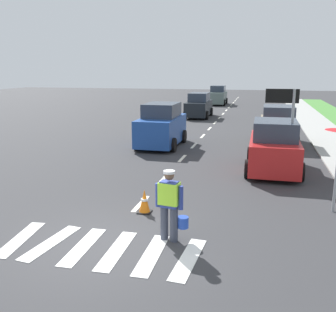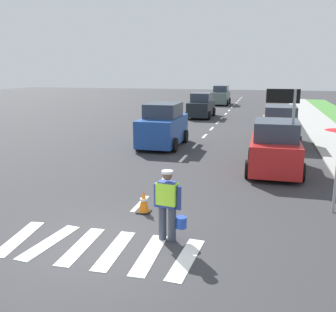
{
  "view_description": "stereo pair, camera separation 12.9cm",
  "coord_description": "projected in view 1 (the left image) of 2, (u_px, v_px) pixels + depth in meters",
  "views": [
    {
      "loc": [
        3.32,
        -7.38,
        3.86
      ],
      "look_at": [
        0.42,
        4.37,
        1.1
      ],
      "focal_mm": 40.53,
      "sensor_mm": 36.0,
      "label": 1
    },
    {
      "loc": [
        3.44,
        -7.35,
        3.86
      ],
      "look_at": [
        0.42,
        4.37,
        1.1
      ],
      "focal_mm": 40.53,
      "sensor_mm": 36.0,
      "label": 2
    }
  ],
  "objects": [
    {
      "name": "crosswalk_stripes",
      "position": [
        100.0,
        248.0,
        8.38
      ],
      "size": [
        4.54,
        1.93,
        0.01
      ],
      "color": "white",
      "rests_on": "ground"
    },
    {
      "name": "lane_direction_sign",
      "position": [
        286.0,
        111.0,
        13.54
      ],
      "size": [
        1.16,
        0.11,
        3.2
      ],
      "color": "gray",
      "rests_on": "ground"
    },
    {
      "name": "car_oncoming_lead",
      "position": [
        161.0,
        126.0,
        19.43
      ],
      "size": [
        2.06,
        4.03,
        2.2
      ],
      "color": "#1E4799",
      "rests_on": "ground"
    },
    {
      "name": "ground_plane",
      "position": [
        215.0,
        122.0,
        28.5
      ],
      "size": [
        96.0,
        96.0,
        0.0
      ],
      "primitive_type": "plane",
      "color": "#333335"
    },
    {
      "name": "car_parked_far",
      "position": [
        278.0,
        126.0,
        19.94
      ],
      "size": [
        2.03,
        3.87,
        2.03
      ],
      "color": "gray",
      "rests_on": "ground"
    },
    {
      "name": "car_parked_curbside",
      "position": [
        274.0,
        148.0,
        14.55
      ],
      "size": [
        2.06,
        3.87,
        1.99
      ],
      "color": "red",
      "rests_on": "ground"
    },
    {
      "name": "road_worker",
      "position": [
        170.0,
        202.0,
        8.59
      ],
      "size": [
        0.77,
        0.36,
        1.67
      ],
      "color": "#383D4C",
      "rests_on": "ground"
    },
    {
      "name": "traffic_cone_near",
      "position": [
        144.0,
        201.0,
        10.43
      ],
      "size": [
        0.36,
        0.36,
        0.66
      ],
      "color": "black",
      "rests_on": "ground"
    },
    {
      "name": "car_oncoming_third",
      "position": [
        218.0,
        96.0,
        42.67
      ],
      "size": [
        1.96,
        4.15,
        2.12
      ],
      "color": "slate",
      "rests_on": "ground"
    },
    {
      "name": "car_oncoming_second",
      "position": [
        199.0,
        106.0,
        31.36
      ],
      "size": [
        1.96,
        4.35,
        2.0
      ],
      "color": "black",
      "rests_on": "ground"
    },
    {
      "name": "lane_center_line",
      "position": [
        221.0,
        116.0,
        32.47
      ],
      "size": [
        0.14,
        46.4,
        0.01
      ],
      "color": "silver",
      "rests_on": "ground"
    }
  ]
}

